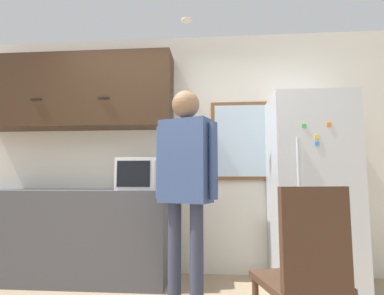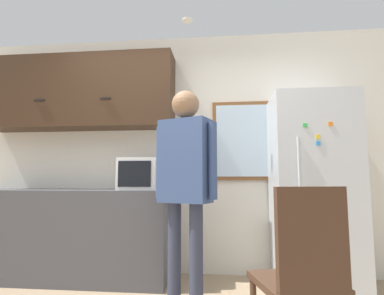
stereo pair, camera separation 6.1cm
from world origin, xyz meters
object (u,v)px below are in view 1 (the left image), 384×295
Objects in this scene: microwave at (142,174)px; chair at (306,269)px; refrigerator at (311,190)px; person at (186,171)px.

microwave reaches higher than chair.
chair is at bearing -108.90° from refrigerator.
microwave is 1.87m from chair.
microwave is at bearing 153.14° from person.
person is at bearing -154.62° from refrigerator.
person is (0.50, -0.55, 0.01)m from microwave.
refrigerator is (1.18, 0.56, -0.16)m from person.
refrigerator is at bearing 46.34° from person.
chair is (1.24, -1.28, -0.55)m from microwave.
refrigerator is at bearing -124.32° from chair.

